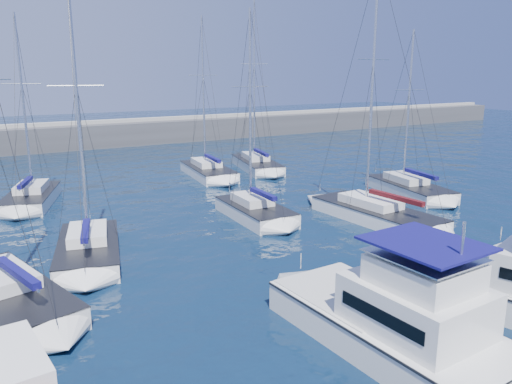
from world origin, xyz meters
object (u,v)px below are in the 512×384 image
sailboat_mid_d (376,213)px  sailboat_mid_e (409,188)px  sailboat_back_c (257,164)px  sailboat_back_a (31,198)px  sailboat_mid_a (8,295)px  sailboat_back_b (208,171)px  sailboat_mid_b (88,249)px  motor_yacht_port_inner (398,320)px  sailboat_mid_c (255,211)px

sailboat_mid_d → sailboat_mid_e: sailboat_mid_d is taller
sailboat_back_c → sailboat_back_a: bearing=-157.4°
sailboat_mid_d → sailboat_back_a: size_ratio=1.19×
sailboat_mid_a → sailboat_back_b: sailboat_back_b is taller
sailboat_back_c → sailboat_mid_b: bearing=-126.5°
sailboat_mid_a → sailboat_mid_b: size_ratio=1.04×
sailboat_mid_b → sailboat_back_c: (20.69, 16.73, 0.02)m
sailboat_back_a → sailboat_back_b: 16.01m
motor_yacht_port_inner → sailboat_back_a: size_ratio=0.67×
motor_yacht_port_inner → sailboat_mid_a: (-11.35, 10.90, -0.61)m
sailboat_mid_b → sailboat_back_b: sailboat_back_b is taller
sailboat_mid_a → sailboat_back_c: size_ratio=0.89×
sailboat_mid_c → sailboat_mid_e: size_ratio=1.06×
sailboat_back_a → sailboat_mid_d: bearing=-21.8°
sailboat_mid_d → sailboat_back_c: size_ratio=1.00×
sailboat_mid_a → sailboat_mid_e: sailboat_mid_a is taller
sailboat_mid_a → sailboat_mid_b: (4.22, 3.93, 0.00)m
sailboat_mid_a → sailboat_mid_d: bearing=-11.1°
sailboat_mid_c → sailboat_back_b: size_ratio=0.93×
sailboat_mid_e → sailboat_back_a: size_ratio=0.94×
sailboat_mid_c → sailboat_back_b: 14.72m
motor_yacht_port_inner → sailboat_mid_b: size_ratio=0.65×
sailboat_back_a → sailboat_back_b: (15.82, 2.47, -0.00)m
sailboat_mid_b → sailboat_back_c: size_ratio=0.85×
sailboat_mid_d → sailboat_back_c: 19.85m
sailboat_mid_c → sailboat_back_c: 17.58m
motor_yacht_port_inner → sailboat_back_a: (-8.07, 28.47, -0.61)m
sailboat_mid_b → motor_yacht_port_inner: bearing=-49.3°
motor_yacht_port_inner → sailboat_mid_b: (-7.13, 14.83, -0.61)m
sailboat_mid_c → sailboat_mid_d: sailboat_mid_d is taller
sailboat_mid_b → sailboat_mid_e: sailboat_mid_b is taller
sailboat_mid_b → sailboat_mid_e: size_ratio=1.09×
sailboat_mid_a → sailboat_mid_c: size_ratio=1.07×
sailboat_mid_c → sailboat_back_c: size_ratio=0.83×
motor_yacht_port_inner → sailboat_mid_a: sailboat_mid_a is taller
sailboat_mid_b → sailboat_back_a: size_ratio=1.02×
sailboat_mid_a → sailboat_mid_c: (15.60, 5.75, 0.01)m
sailboat_mid_e → sailboat_back_c: sailboat_back_c is taller
sailboat_mid_e → sailboat_back_b: bearing=137.5°
motor_yacht_port_inner → sailboat_mid_e: 24.34m
sailboat_mid_e → sailboat_mid_d: bearing=-140.0°
motor_yacht_port_inner → sailboat_mid_e: size_ratio=0.71×
sailboat_mid_c → sailboat_back_a: sailboat_back_a is taller
motor_yacht_port_inner → sailboat_mid_e: sailboat_mid_e is taller
motor_yacht_port_inner → sailboat_back_a: sailboat_back_a is taller
sailboat_mid_c → sailboat_back_b: bearing=80.3°
sailboat_mid_e → sailboat_back_c: 16.33m
motor_yacht_port_inner → sailboat_mid_d: size_ratio=0.56×
sailboat_back_b → sailboat_mid_c: bearing=-95.7°
sailboat_mid_b → sailboat_mid_c: bearing=24.1°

